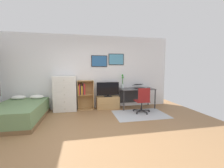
{
  "coord_description": "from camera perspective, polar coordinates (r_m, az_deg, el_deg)",
  "views": [
    {
      "loc": [
        -0.37,
        -3.25,
        1.51
      ],
      "look_at": [
        0.64,
        1.5,
        0.99
      ],
      "focal_mm": 24.06,
      "sensor_mm": 36.0,
      "label": 1
    }
  ],
  "objects": [
    {
      "name": "wall_back_with_posters",
      "position": [
        5.69,
        -8.15,
        4.49
      ],
      "size": [
        6.12,
        0.09,
        2.7
      ],
      "color": "white",
      "rests_on": "ground_plane"
    },
    {
      "name": "bed",
      "position": [
        5.09,
        -31.77,
        -9.12
      ],
      "size": [
        1.3,
        2.02,
        0.62
      ],
      "rotation": [
        0.0,
        0.0,
        -0.02
      ],
      "color": "brown",
      "rests_on": "ground_plane"
    },
    {
      "name": "bookshelf",
      "position": [
        5.55,
        -10.52,
        -3.36
      ],
      "size": [
        0.57,
        0.3,
        1.06
      ],
      "color": "tan",
      "rests_on": "ground_plane"
    },
    {
      "name": "laptop",
      "position": [
        5.83,
        10.15,
        -0.96
      ],
      "size": [
        0.42,
        0.44,
        0.16
      ],
      "rotation": [
        0.0,
        0.0,
        0.14
      ],
      "color": "black",
      "rests_on": "desk"
    },
    {
      "name": "area_rug",
      "position": [
        5.1,
        10.65,
        -11.19
      ],
      "size": [
        1.7,
        1.2,
        0.01
      ],
      "primitive_type": "cube",
      "color": "#B2B7BC",
      "rests_on": "ground_plane"
    },
    {
      "name": "tv_stand",
      "position": [
        5.66,
        -1.59,
        -7.02
      ],
      "size": [
        0.83,
        0.41,
        0.45
      ],
      "color": "tan",
      "rests_on": "ground_plane"
    },
    {
      "name": "office_chair",
      "position": [
        5.13,
        11.59,
        -5.87
      ],
      "size": [
        0.56,
        0.58,
        0.86
      ],
      "rotation": [
        0.0,
        0.0,
        -0.04
      ],
      "color": "#232326",
      "rests_on": "ground_plane"
    },
    {
      "name": "ground_plane",
      "position": [
        3.6,
        -5.23,
        -18.69
      ],
      "size": [
        7.2,
        7.2,
        0.0
      ],
      "primitive_type": "plane",
      "color": "#936B44"
    },
    {
      "name": "desk",
      "position": [
        5.85,
        9.21,
        -2.84
      ],
      "size": [
        1.26,
        0.63,
        0.74
      ],
      "color": "#4C4C4F",
      "rests_on": "ground_plane"
    },
    {
      "name": "dresser",
      "position": [
        5.5,
        -17.42,
        -3.51
      ],
      "size": [
        0.77,
        0.46,
        1.23
      ],
      "color": "white",
      "rests_on": "ground_plane"
    },
    {
      "name": "computer_mouse",
      "position": [
        5.81,
        12.92,
        -1.51
      ],
      "size": [
        0.06,
        0.1,
        0.03
      ],
      "primitive_type": "ellipsoid",
      "color": "silver",
      "rests_on": "desk"
    },
    {
      "name": "television",
      "position": [
        5.54,
        -1.57,
        -2.08
      ],
      "size": [
        0.83,
        0.16,
        0.54
      ],
      "color": "black",
      "rests_on": "tv_stand"
    },
    {
      "name": "bamboo_vase",
      "position": [
        5.78,
        4.05,
        0.81
      ],
      "size": [
        0.09,
        0.09,
        0.52
      ],
      "color": "silver",
      "rests_on": "desk"
    }
  ]
}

